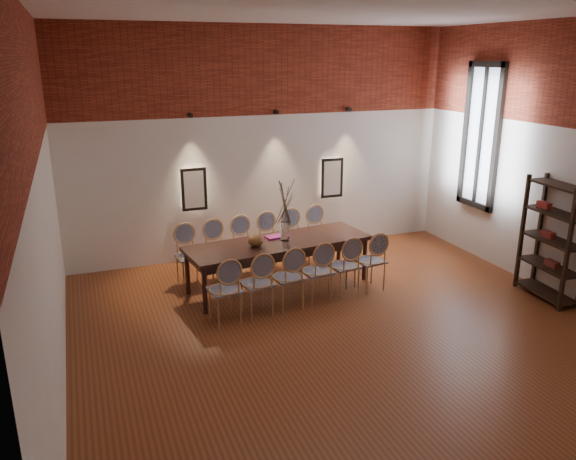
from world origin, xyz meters
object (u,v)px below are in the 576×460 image
object	(u,v)px
chair_near_a	(225,290)
chair_far_f	(320,234)
chair_near_d	(316,271)
book	(274,237)
shelving_rack	(553,240)
chair_near_b	(257,283)
chair_far_e	(296,238)
chair_near_c	(287,277)
chair_near_e	(344,266)
chair_near_f	(370,260)
vase	(285,231)
chair_far_d	(272,243)
chair_far_b	(218,251)
chair_far_a	(190,256)
chair_far_c	(245,247)
bowl	(256,241)
dining_table	(279,264)

from	to	relation	value
chair_near_a	chair_far_f	world-z (taller)	same
chair_near_d	book	distance (m)	1.00
chair_near_a	shelving_rack	size ratio (longest dim) A/B	0.52
chair_near_b	chair_far_e	bearing A→B (deg)	45.89
chair_near_c	chair_near_e	bearing A→B (deg)	-0.00
chair_near_f	chair_far_e	xyz separation A→B (m)	(-0.66, 1.42, 0.00)
chair_near_b	book	bearing A→B (deg)	51.58
chair_near_f	vase	size ratio (longest dim) A/B	3.13
chair_far_d	vase	size ratio (longest dim) A/B	3.13
chair_far_b	shelving_rack	size ratio (longest dim) A/B	0.52
chair_near_a	vase	world-z (taller)	vase
chair_far_a	chair_far_b	distance (m)	0.48
chair_near_a	chair_far_a	world-z (taller)	same
chair_near_c	chair_near_a	bearing A→B (deg)	180.00
chair_far_c	shelving_rack	world-z (taller)	shelving_rack
chair_near_b	chair_near_e	bearing A→B (deg)	-0.00
chair_near_c	chair_near_e	distance (m)	0.96
chair_near_d	shelving_rack	world-z (taller)	shelving_rack
chair_far_f	chair_near_f	bearing A→B (deg)	90.00
chair_far_a	chair_far_f	size ratio (longest dim) A/B	1.00
chair_near_d	chair_far_f	distance (m)	1.77
chair_near_a	chair_near_d	world-z (taller)	same
chair_near_c	chair_far_b	bearing A→B (deg)	107.90
bowl	chair_far_d	bearing A→B (deg)	57.49
chair_near_f	chair_far_d	world-z (taller)	same
chair_far_b	chair_far_f	bearing A→B (deg)	180.00
chair_near_c	shelving_rack	size ratio (longest dim) A/B	0.52
chair_near_c	chair_far_a	distance (m)	1.77
chair_near_c	shelving_rack	bearing A→B (deg)	-22.46
chair_near_e	vase	xyz separation A→B (m)	(-0.70, 0.66, 0.43)
chair_near_f	chair_far_b	world-z (taller)	same
chair_near_e	bowl	world-z (taller)	chair_near_e
dining_table	shelving_rack	distance (m)	4.08
chair_near_a	chair_near_e	distance (m)	1.92
dining_table	book	bearing A→B (deg)	85.85
chair_near_d	bowl	distance (m)	1.02
chair_far_c	shelving_rack	size ratio (longest dim) A/B	0.52
chair_near_f	chair_far_c	world-z (taller)	same
book	shelving_rack	xyz separation A→B (m)	(3.63, -1.99, 0.14)
book	chair_far_f	bearing A→B (deg)	32.32
shelving_rack	chair_near_b	bearing A→B (deg)	170.97
chair_far_d	chair_near_e	bearing A→B (deg)	107.90
chair_far_e	book	distance (m)	0.95
chair_near_c	chair_far_d	xyz separation A→B (m)	(0.30, 1.53, 0.00)
bowl	book	distance (m)	0.49
chair_far_b	book	world-z (taller)	chair_far_b
chair_near_d	bowl	bearing A→B (deg)	133.35
dining_table	chair_near_d	size ratio (longest dim) A/B	3.06
chair_near_c	dining_table	bearing A→B (deg)	72.10
chair_near_b	chair_far_e	distance (m)	2.07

